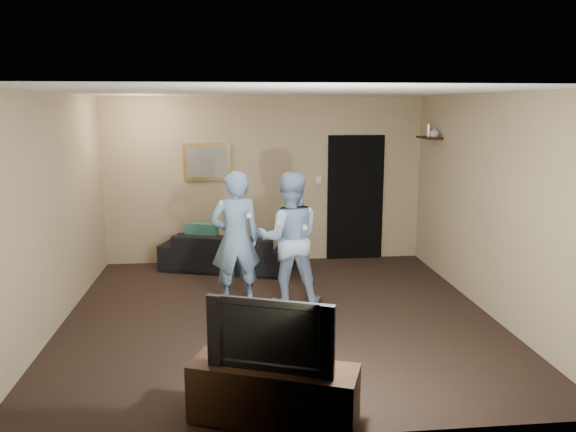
{
  "coord_description": "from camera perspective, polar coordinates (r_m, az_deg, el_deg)",
  "views": [
    {
      "loc": [
        -0.55,
        -6.28,
        2.45
      ],
      "look_at": [
        0.14,
        0.3,
        1.15
      ],
      "focal_mm": 35.0,
      "sensor_mm": 36.0,
      "label": 1
    }
  ],
  "objects": [
    {
      "name": "shelf_vase",
      "position": [
        8.43,
        14.63,
        8.22
      ],
      "size": [
        0.18,
        0.18,
        0.14
      ],
      "primitive_type": "imported",
      "rotation": [
        0.0,
        0.0,
        -0.35
      ],
      "color": "#B2B2B7",
      "rests_on": "wall_shelf"
    },
    {
      "name": "wall_right",
      "position": [
        7.07,
        19.69,
        1.11
      ],
      "size": [
        0.04,
        5.0,
        2.6
      ],
      "primitive_type": "cube",
      "color": "tan",
      "rests_on": "ground"
    },
    {
      "name": "painting_frame",
      "position": [
        8.8,
        -8.24,
        5.46
      ],
      "size": [
        0.72,
        0.05,
        0.57
      ],
      "primitive_type": "cube",
      "color": "olive",
      "rests_on": "wall_back"
    },
    {
      "name": "tv_console",
      "position": [
        4.58,
        -1.47,
        -17.56
      ],
      "size": [
        1.37,
        0.85,
        0.47
      ],
      "primitive_type": "cube",
      "rotation": [
        0.0,
        0.0,
        -0.36
      ],
      "color": "black",
      "rests_on": "ground"
    },
    {
      "name": "throw_pillow",
      "position": [
        8.54,
        -8.72,
        -2.35
      ],
      "size": [
        0.51,
        0.29,
        0.49
      ],
      "primitive_type": "cube",
      "rotation": [
        0.0,
        0.0,
        -0.3
      ],
      "color": "#1A5048",
      "rests_on": "sofa"
    },
    {
      "name": "wall_back",
      "position": [
        8.87,
        -2.35,
        3.65
      ],
      "size": [
        5.0,
        0.04,
        2.6
      ],
      "primitive_type": "cube",
      "color": "tan",
      "rests_on": "ground"
    },
    {
      "name": "sofa",
      "position": [
        8.58,
        -6.11,
        -3.55
      ],
      "size": [
        2.12,
        1.33,
        0.58
      ],
      "primitive_type": "imported",
      "rotation": [
        0.0,
        0.0,
        2.83
      ],
      "color": "black",
      "rests_on": "ground"
    },
    {
      "name": "doorway",
      "position": [
        9.09,
        6.85,
        1.85
      ],
      "size": [
        0.9,
        0.06,
        2.0
      ],
      "primitive_type": "cube",
      "color": "black",
      "rests_on": "ground"
    },
    {
      "name": "painting_canvas",
      "position": [
        8.77,
        -8.24,
        5.44
      ],
      "size": [
        0.62,
        0.01,
        0.47
      ],
      "primitive_type": "cube",
      "color": "slate",
      "rests_on": "painting_frame"
    },
    {
      "name": "wall_shelf",
      "position": [
        8.61,
        14.16,
        7.72
      ],
      "size": [
        0.2,
        0.6,
        0.03
      ],
      "primitive_type": "cube",
      "color": "black",
      "rests_on": "wall_right"
    },
    {
      "name": "wii_player_right",
      "position": [
        6.97,
        0.16,
        -2.32
      ],
      "size": [
        0.85,
        0.68,
        1.66
      ],
      "color": "#98B7DD",
      "rests_on": "ground"
    },
    {
      "name": "television",
      "position": [
        4.36,
        -1.5,
        -11.59
      ],
      "size": [
        0.97,
        0.47,
        0.57
      ],
      "primitive_type": "imported",
      "rotation": [
        0.0,
        0.0,
        -0.36
      ],
      "color": "black",
      "rests_on": "tv_console"
    },
    {
      "name": "wall_left",
      "position": [
        6.67,
        -22.84,
        0.32
      ],
      "size": [
        0.04,
        5.0,
        2.6
      ],
      "primitive_type": "cube",
      "color": "tan",
      "rests_on": "ground"
    },
    {
      "name": "ceiling",
      "position": [
        6.3,
        -0.97,
        12.49
      ],
      "size": [
        5.0,
        5.0,
        0.04
      ],
      "primitive_type": "cube",
      "color": "silver",
      "rests_on": "wall_back"
    },
    {
      "name": "wall_front",
      "position": [
        3.99,
        2.23,
        -5.63
      ],
      "size": [
        5.0,
        0.04,
        2.6
      ],
      "primitive_type": "cube",
      "color": "tan",
      "rests_on": "ground"
    },
    {
      "name": "shelf_figurine",
      "position": [
        8.63,
        14.12,
        8.43
      ],
      "size": [
        0.06,
        0.06,
        0.18
      ],
      "primitive_type": "cylinder",
      "color": "white",
      "rests_on": "wall_shelf"
    },
    {
      "name": "ground",
      "position": [
        6.76,
        -0.9,
        -10.13
      ],
      "size": [
        5.0,
        5.0,
        0.0
      ],
      "primitive_type": "plane",
      "color": "black",
      "rests_on": "ground"
    },
    {
      "name": "light_switch",
      "position": [
        8.94,
        3.12,
        3.7
      ],
      "size": [
        0.08,
        0.02,
        0.12
      ],
      "primitive_type": "cube",
      "color": "silver",
      "rests_on": "wall_back"
    },
    {
      "name": "wii_player_left",
      "position": [
        6.92,
        -5.35,
        -2.34
      ],
      "size": [
        0.67,
        0.54,
        1.69
      ],
      "color": "#6C91BC",
      "rests_on": "ground"
    }
  ]
}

